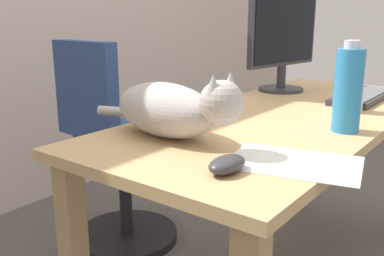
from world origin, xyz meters
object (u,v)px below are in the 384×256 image
(cat, at_px, (170,109))
(computer_mouse, at_px, (227,164))
(spray_bottle, at_px, (353,84))
(monitor, at_px, (283,40))
(keyboard, at_px, (363,96))
(water_bottle, at_px, (348,90))
(office_chair, at_px, (115,160))

(cat, xyz_separation_m, computer_mouse, (-0.14, -0.28, -0.06))
(cat, relative_size, spray_bottle, 2.83)
(cat, xyz_separation_m, spray_bottle, (0.65, -0.29, 0.02))
(monitor, xyz_separation_m, cat, (-0.89, -0.10, -0.15))
(monitor, height_order, cat, monitor)
(keyboard, distance_m, computer_mouse, 1.05)
(cat, height_order, spray_bottle, spray_bottle)
(cat, distance_m, water_bottle, 0.51)
(computer_mouse, xyz_separation_m, spray_bottle, (0.79, -0.01, 0.08))
(keyboard, bearing_deg, cat, 163.92)
(office_chair, distance_m, water_bottle, 1.10)
(keyboard, relative_size, cat, 0.73)
(computer_mouse, bearing_deg, office_chair, 60.69)
(keyboard, height_order, cat, cat)
(office_chair, bearing_deg, monitor, -47.12)
(keyboard, distance_m, water_bottle, 0.57)
(keyboard, xyz_separation_m, computer_mouse, (-1.05, -0.02, 0.00))
(monitor, relative_size, water_bottle, 1.82)
(office_chair, bearing_deg, water_bottle, -91.27)
(cat, distance_m, spray_bottle, 0.71)
(monitor, xyz_separation_m, keyboard, (0.01, -0.36, -0.21))
(office_chair, xyz_separation_m, keyboard, (0.53, -0.91, 0.32))
(office_chair, height_order, computer_mouse, office_chair)
(keyboard, height_order, spray_bottle, spray_bottle)
(spray_bottle, bearing_deg, keyboard, 7.13)
(office_chair, relative_size, water_bottle, 3.63)
(computer_mouse, distance_m, spray_bottle, 0.79)
(office_chair, distance_m, spray_bottle, 1.06)
(office_chair, relative_size, spray_bottle, 4.46)
(keyboard, relative_size, computer_mouse, 4.00)
(cat, bearing_deg, office_chair, 59.78)
(computer_mouse, height_order, water_bottle, water_bottle)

